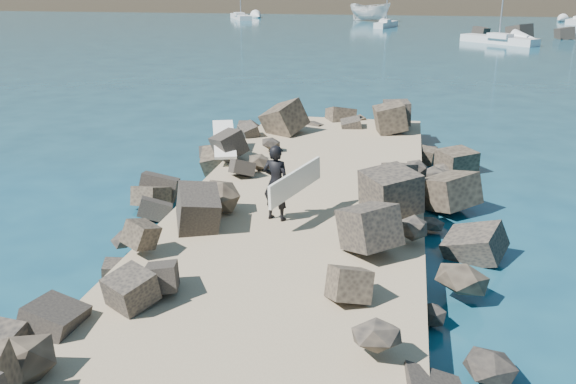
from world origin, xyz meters
TOP-DOWN VIEW (x-y plane):
  - ground at (0.00, 0.00)m, footprint 800.00×800.00m
  - jetty at (0.00, -2.00)m, footprint 6.00×26.00m
  - riprap_left at (-2.90, -1.50)m, footprint 2.60×22.00m
  - riprap_right at (2.90, -1.50)m, footprint 2.60×22.00m
  - surfboard_resting at (-3.10, 4.68)m, footprint 1.42×2.69m
  - boat_imported at (-3.19, 76.32)m, footprint 6.72×5.40m
  - surfer_with_board at (-0.33, -0.38)m, footprint 1.25×2.09m
  - sailboat_b at (-0.59, 65.73)m, footprint 2.72×5.44m
  - sailboat_e at (-21.39, 76.68)m, footprint 4.74×7.55m
  - sailboat_c at (10.37, 48.47)m, footprint 6.66×6.14m

SIDE VIEW (x-z plane):
  - ground at x=0.00m, z-range 0.00..0.00m
  - jetty at x=0.00m, z-range 0.00..0.60m
  - sailboat_e at x=-21.39m, z-range -4.19..4.88m
  - sailboat_c at x=10.37m, z-range -4.12..4.81m
  - sailboat_b at x=-0.59m, z-range -2.96..3.66m
  - riprap_left at x=-2.90m, z-range 0.00..1.00m
  - riprap_right at x=2.90m, z-range 0.00..1.00m
  - surfboard_resting at x=-3.10m, z-range 1.00..1.09m
  - boat_imported at x=-3.19m, z-range 0.00..2.47m
  - surfer_with_board at x=-0.33m, z-range 0.61..2.39m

